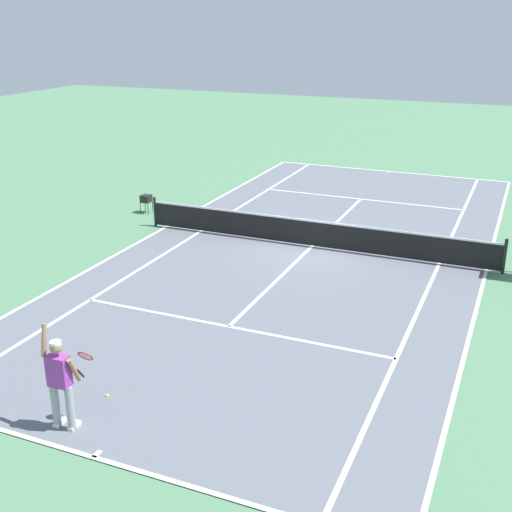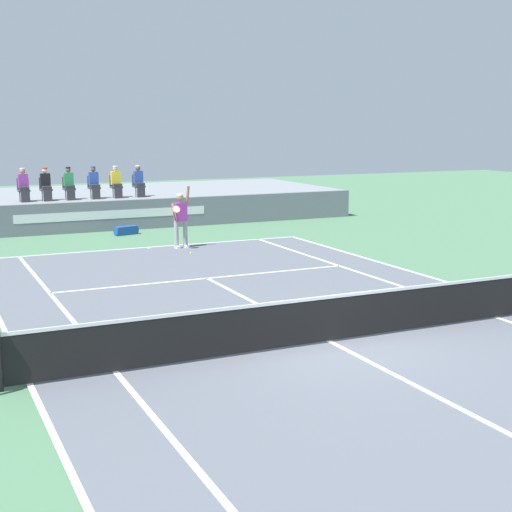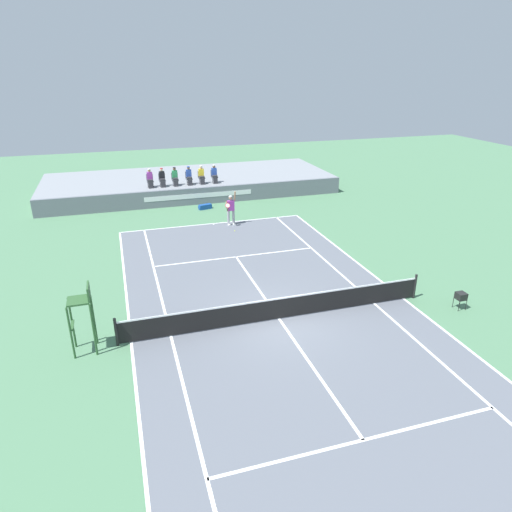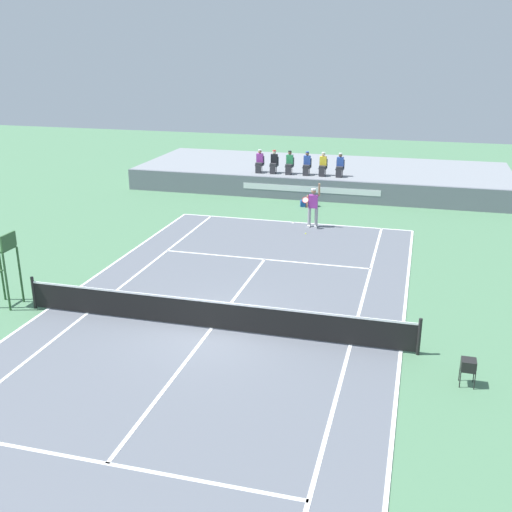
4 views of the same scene
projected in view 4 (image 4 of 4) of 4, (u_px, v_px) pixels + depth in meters
ground_plane at (211, 329)px, 18.18m from camera, size 80.00×80.00×0.00m
court at (211, 329)px, 18.18m from camera, size 11.08×23.88×0.03m
net at (211, 313)px, 18.01m from camera, size 11.98×0.10×1.07m
barrier_wall at (311, 190)px, 32.93m from camera, size 21.25×0.25×1.17m
bleacher_platform at (323, 175)px, 36.57m from camera, size 21.25×7.74×1.17m
spectator_seated_0 at (259, 161)px, 34.28m from camera, size 0.44×0.60×1.27m
spectator_seated_1 at (274, 162)px, 34.08m from camera, size 0.44×0.60×1.27m
spectator_seated_2 at (289, 163)px, 33.86m from camera, size 0.44×0.60×1.27m
spectator_seated_3 at (307, 164)px, 33.62m from camera, size 0.44×0.60×1.27m
spectator_seated_4 at (323, 165)px, 33.40m from camera, size 0.44×0.60×1.27m
spectator_seated_5 at (340, 165)px, 33.18m from camera, size 0.44×0.60×1.27m
tennis_player at (313, 206)px, 27.97m from camera, size 0.76×0.65×2.08m
tennis_ball at (306, 234)px, 27.22m from camera, size 0.07×0.07×0.07m
umpire_chair at (3, 260)px, 19.37m from camera, size 0.77×0.77×2.44m
equipment_bag at (309, 203)px, 31.87m from camera, size 0.95×0.54×0.32m
ball_hopper at (469, 364)px, 15.04m from camera, size 0.36×0.36×0.70m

